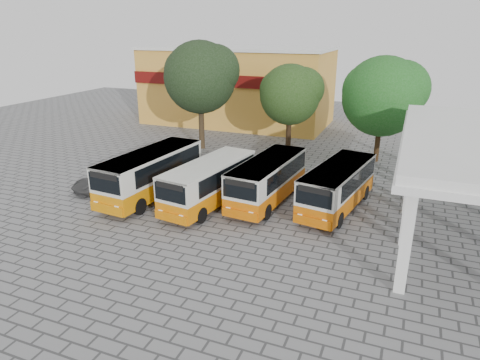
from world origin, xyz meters
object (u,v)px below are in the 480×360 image
at_px(bus_centre_right, 268,178).
at_px(bus_far_right, 338,185).
at_px(bus_centre_left, 209,181).
at_px(bus_far_left, 151,171).
at_px(parked_car, 104,181).

relative_size(bus_centre_right, bus_far_right, 0.99).
distance_m(bus_centre_left, bus_centre_right, 3.58).
height_order(bus_far_left, bus_centre_right, bus_far_left).
relative_size(bus_far_left, parked_car, 1.94).
xyz_separation_m(bus_centre_right, bus_far_right, (4.18, 0.48, -0.02)).
xyz_separation_m(bus_centre_left, bus_centre_right, (3.12, 1.77, 0.01)).
relative_size(bus_centre_right, parked_car, 1.80).
xyz_separation_m(bus_far_right, parked_car, (-15.04, -2.44, -0.96)).
bearing_deg(bus_centre_right, parked_car, -164.46).
distance_m(bus_far_left, bus_centre_right, 7.39).
bearing_deg(bus_far_left, bus_centre_left, 6.59).
distance_m(bus_far_left, parked_car, 3.87).
xyz_separation_m(bus_centre_right, parked_car, (-10.86, -1.96, -0.97)).
bearing_deg(parked_car, bus_centre_right, 32.09).
bearing_deg(bus_centre_right, bus_far_right, 11.79).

